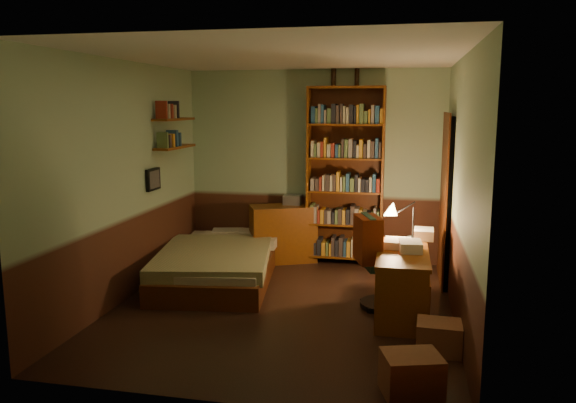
% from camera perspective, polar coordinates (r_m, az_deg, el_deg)
% --- Properties ---
extents(floor, '(3.50, 4.00, 0.02)m').
position_cam_1_polar(floor, '(6.08, -0.49, -10.75)').
color(floor, black).
rests_on(floor, ground).
extents(ceiling, '(3.50, 4.00, 0.02)m').
position_cam_1_polar(ceiling, '(5.72, -0.53, 14.65)').
color(ceiling, silver).
rests_on(ceiling, wall_back).
extents(wall_back, '(3.50, 0.02, 2.60)m').
position_cam_1_polar(wall_back, '(7.72, 2.68, 3.61)').
color(wall_back, '#96B58D').
rests_on(wall_back, ground).
extents(wall_left, '(0.02, 4.00, 2.60)m').
position_cam_1_polar(wall_left, '(6.37, -16.18, 1.95)').
color(wall_left, '#96B58D').
rests_on(wall_left, ground).
extents(wall_right, '(0.02, 4.00, 2.60)m').
position_cam_1_polar(wall_right, '(5.66, 17.19, 0.97)').
color(wall_right, '#96B58D').
rests_on(wall_right, ground).
extents(wall_front, '(3.50, 0.02, 2.60)m').
position_cam_1_polar(wall_front, '(3.85, -6.92, -2.59)').
color(wall_front, '#96B58D').
rests_on(wall_front, ground).
extents(doorway, '(0.06, 0.90, 2.00)m').
position_cam_1_polar(doorway, '(6.98, 15.79, 0.12)').
color(doorway, black).
rests_on(doorway, ground).
extents(door_trim, '(0.02, 0.98, 2.08)m').
position_cam_1_polar(door_trim, '(6.98, 15.50, 0.13)').
color(door_trim, '#441E0A').
rests_on(door_trim, ground).
extents(bed, '(1.52, 2.45, 0.69)m').
position_cam_1_polar(bed, '(7.03, -6.91, -5.00)').
color(bed, '#69814B').
rests_on(bed, ground).
extents(dresser, '(0.98, 0.76, 0.78)m').
position_cam_1_polar(dresser, '(7.70, -0.51, -3.27)').
color(dresser, '#68330E').
rests_on(dresser, ground).
extents(mini_stereo, '(0.25, 0.19, 0.13)m').
position_cam_1_polar(mini_stereo, '(7.72, 0.46, 0.18)').
color(mini_stereo, '#B2B2B7').
rests_on(mini_stereo, dresser).
extents(bookshelf, '(1.02, 0.33, 2.37)m').
position_cam_1_polar(bookshelf, '(7.52, 5.83, 2.53)').
color(bookshelf, '#68330E').
rests_on(bookshelf, ground).
extents(bottle_left, '(0.09, 0.09, 0.26)m').
position_cam_1_polar(bottle_left, '(7.60, 4.65, 12.53)').
color(bottle_left, black).
rests_on(bottle_left, bookshelf).
extents(bottle_right, '(0.08, 0.08, 0.23)m').
position_cam_1_polar(bottle_right, '(7.57, 7.01, 12.40)').
color(bottle_right, black).
rests_on(bottle_right, bookshelf).
extents(desk, '(0.52, 1.24, 0.66)m').
position_cam_1_polar(desk, '(5.90, 11.49, -8.11)').
color(desk, '#68330E').
rests_on(desk, ground).
extents(paper_stack, '(0.22, 0.29, 0.11)m').
position_cam_1_polar(paper_stack, '(6.38, 13.63, -3.23)').
color(paper_stack, silver).
rests_on(paper_stack, desk).
extents(desk_lamp, '(0.17, 0.17, 0.53)m').
position_cam_1_polar(desk_lamp, '(6.35, 12.61, -1.30)').
color(desk_lamp, black).
rests_on(desk_lamp, desk).
extents(office_chair, '(0.60, 0.56, 0.97)m').
position_cam_1_polar(office_chair, '(6.02, 9.90, -6.15)').
color(office_chair, '#2D4E3C').
rests_on(office_chair, ground).
extents(red_jacket, '(0.36, 0.46, 0.48)m').
position_cam_1_polar(red_jacket, '(5.66, 8.32, 0.41)').
color(red_jacket, maroon).
rests_on(red_jacket, office_chair).
extents(wall_shelf_lower, '(0.20, 0.90, 0.03)m').
position_cam_1_polar(wall_shelf_lower, '(7.28, -11.39, 5.43)').
color(wall_shelf_lower, '#68330E').
rests_on(wall_shelf_lower, wall_left).
extents(wall_shelf_upper, '(0.20, 0.90, 0.03)m').
position_cam_1_polar(wall_shelf_upper, '(7.26, -11.49, 8.19)').
color(wall_shelf_upper, '#68330E').
rests_on(wall_shelf_upper, wall_left).
extents(framed_picture, '(0.04, 0.32, 0.26)m').
position_cam_1_polar(framed_picture, '(6.89, -13.54, 2.20)').
color(framed_picture, black).
rests_on(framed_picture, wall_left).
extents(cardboard_box_a, '(0.50, 0.44, 0.31)m').
position_cam_1_polar(cardboard_box_a, '(4.43, 12.44, -16.80)').
color(cardboard_box_a, brown).
rests_on(cardboard_box_a, ground).
extents(cardboard_box_b, '(0.40, 0.33, 0.27)m').
position_cam_1_polar(cardboard_box_b, '(5.18, 15.08, -13.15)').
color(cardboard_box_b, brown).
rests_on(cardboard_box_b, ground).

